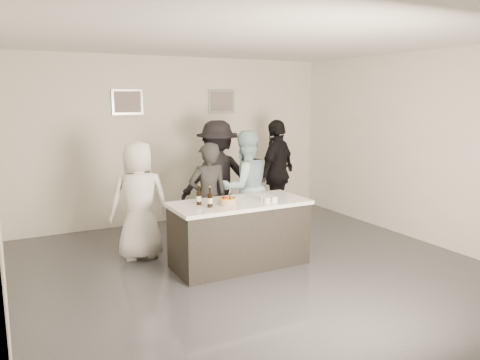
{
  "coord_description": "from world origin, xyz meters",
  "views": [
    {
      "loc": [
        -2.97,
        -5.17,
        2.3
      ],
      "look_at": [
        0.0,
        0.5,
        1.15
      ],
      "focal_mm": 35.0,
      "sensor_mm": 36.0,
      "label": 1
    }
  ],
  "objects_px": {
    "person_main_black": "(208,198)",
    "person_main_blue": "(245,187)",
    "beer_bottle_b": "(210,197)",
    "cake": "(228,202)",
    "person_guest_right": "(277,173)",
    "person_guest_left": "(139,200)",
    "beer_bottle_a": "(199,195)",
    "bar_counter": "(239,234)",
    "person_guest_back": "(218,178)"
  },
  "relations": [
    {
      "from": "person_guest_left",
      "to": "beer_bottle_a",
      "type": "bearing_deg",
      "value": 129.34
    },
    {
      "from": "bar_counter",
      "to": "person_main_blue",
      "type": "xyz_separation_m",
      "value": [
        0.54,
        0.85,
        0.44
      ]
    },
    {
      "from": "person_guest_left",
      "to": "beer_bottle_b",
      "type": "bearing_deg",
      "value": 127.61
    },
    {
      "from": "person_guest_back",
      "to": "person_main_blue",
      "type": "bearing_deg",
      "value": 107.73
    },
    {
      "from": "bar_counter",
      "to": "beer_bottle_a",
      "type": "bearing_deg",
      "value": 173.06
    },
    {
      "from": "cake",
      "to": "beer_bottle_a",
      "type": "distance_m",
      "value": 0.39
    },
    {
      "from": "bar_counter",
      "to": "person_main_black",
      "type": "xyz_separation_m",
      "value": [
        -0.14,
        0.72,
        0.37
      ]
    },
    {
      "from": "cake",
      "to": "person_guest_right",
      "type": "height_order",
      "value": "person_guest_right"
    },
    {
      "from": "beer_bottle_a",
      "to": "person_guest_back",
      "type": "relative_size",
      "value": 0.14
    },
    {
      "from": "person_main_black",
      "to": "beer_bottle_b",
      "type": "bearing_deg",
      "value": 69.65
    },
    {
      "from": "bar_counter",
      "to": "person_main_black",
      "type": "height_order",
      "value": "person_main_black"
    },
    {
      "from": "cake",
      "to": "person_guest_right",
      "type": "relative_size",
      "value": 0.12
    },
    {
      "from": "person_main_blue",
      "to": "person_guest_left",
      "type": "height_order",
      "value": "person_main_blue"
    },
    {
      "from": "beer_bottle_b",
      "to": "person_guest_right",
      "type": "height_order",
      "value": "person_guest_right"
    },
    {
      "from": "bar_counter",
      "to": "person_guest_left",
      "type": "xyz_separation_m",
      "value": [
        -1.12,
        0.92,
        0.4
      ]
    },
    {
      "from": "cake",
      "to": "person_main_blue",
      "type": "xyz_separation_m",
      "value": [
        0.77,
        0.96,
        -0.04
      ]
    },
    {
      "from": "beer_bottle_b",
      "to": "person_main_blue",
      "type": "xyz_separation_m",
      "value": [
        1.03,
        0.97,
        -0.14
      ]
    },
    {
      "from": "cake",
      "to": "person_guest_back",
      "type": "xyz_separation_m",
      "value": [
        0.61,
        1.61,
        0.02
      ]
    },
    {
      "from": "person_guest_right",
      "to": "person_main_black",
      "type": "bearing_deg",
      "value": -6.22
    },
    {
      "from": "cake",
      "to": "person_main_blue",
      "type": "distance_m",
      "value": 1.23
    },
    {
      "from": "person_main_black",
      "to": "person_guest_left",
      "type": "distance_m",
      "value": 1.0
    },
    {
      "from": "cake",
      "to": "person_guest_back",
      "type": "bearing_deg",
      "value": 69.43
    },
    {
      "from": "person_main_black",
      "to": "beer_bottle_a",
      "type": "bearing_deg",
      "value": 59.2
    },
    {
      "from": "cake",
      "to": "beer_bottle_b",
      "type": "xyz_separation_m",
      "value": [
        -0.26,
        -0.01,
        0.09
      ]
    },
    {
      "from": "person_guest_left",
      "to": "person_guest_back",
      "type": "distance_m",
      "value": 1.62
    },
    {
      "from": "beer_bottle_b",
      "to": "person_main_black",
      "type": "xyz_separation_m",
      "value": [
        0.34,
        0.83,
        -0.21
      ]
    },
    {
      "from": "beer_bottle_b",
      "to": "person_guest_back",
      "type": "distance_m",
      "value": 1.84
    },
    {
      "from": "person_main_black",
      "to": "person_main_blue",
      "type": "xyz_separation_m",
      "value": [
        0.68,
        0.14,
        0.07
      ]
    },
    {
      "from": "bar_counter",
      "to": "beer_bottle_a",
      "type": "xyz_separation_m",
      "value": [
        -0.56,
        0.07,
        0.58
      ]
    },
    {
      "from": "beer_bottle_b",
      "to": "person_guest_right",
      "type": "xyz_separation_m",
      "value": [
        2.05,
        1.64,
        -0.08
      ]
    },
    {
      "from": "person_main_black",
      "to": "person_guest_left",
      "type": "relative_size",
      "value": 0.97
    },
    {
      "from": "beer_bottle_a",
      "to": "cake",
      "type": "bearing_deg",
      "value": -27.23
    },
    {
      "from": "person_main_black",
      "to": "person_main_blue",
      "type": "bearing_deg",
      "value": -166.61
    },
    {
      "from": "beer_bottle_b",
      "to": "cake",
      "type": "bearing_deg",
      "value": 2.39
    },
    {
      "from": "person_main_black",
      "to": "person_guest_back",
      "type": "bearing_deg",
      "value": -121.18
    },
    {
      "from": "person_guest_left",
      "to": "cake",
      "type": "bearing_deg",
      "value": 137.14
    },
    {
      "from": "beer_bottle_a",
      "to": "person_guest_back",
      "type": "distance_m",
      "value": 1.72
    },
    {
      "from": "beer_bottle_b",
      "to": "person_main_black",
      "type": "bearing_deg",
      "value": 67.58
    },
    {
      "from": "person_main_blue",
      "to": "person_guest_back",
      "type": "bearing_deg",
      "value": -76.5
    },
    {
      "from": "beer_bottle_b",
      "to": "person_guest_back",
      "type": "xyz_separation_m",
      "value": [
        0.86,
        1.63,
        -0.07
      ]
    },
    {
      "from": "beer_bottle_b",
      "to": "person_guest_left",
      "type": "distance_m",
      "value": 1.23
    },
    {
      "from": "beer_bottle_a",
      "to": "person_guest_left",
      "type": "height_order",
      "value": "person_guest_left"
    },
    {
      "from": "beer_bottle_a",
      "to": "person_guest_right",
      "type": "relative_size",
      "value": 0.14
    },
    {
      "from": "person_main_black",
      "to": "person_guest_left",
      "type": "height_order",
      "value": "person_guest_left"
    },
    {
      "from": "cake",
      "to": "person_guest_back",
      "type": "height_order",
      "value": "person_guest_back"
    },
    {
      "from": "beer_bottle_b",
      "to": "person_guest_right",
      "type": "distance_m",
      "value": 2.62
    },
    {
      "from": "bar_counter",
      "to": "person_guest_left",
      "type": "relative_size",
      "value": 1.1
    },
    {
      "from": "cake",
      "to": "person_main_black",
      "type": "height_order",
      "value": "person_main_black"
    },
    {
      "from": "person_main_black",
      "to": "person_guest_right",
      "type": "distance_m",
      "value": 1.89
    },
    {
      "from": "beer_bottle_b",
      "to": "person_main_blue",
      "type": "relative_size",
      "value": 0.15
    }
  ]
}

